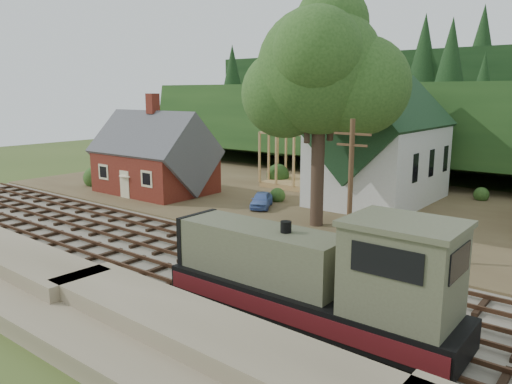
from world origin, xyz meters
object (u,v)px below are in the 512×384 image
Objects in this scene: locomotive at (317,279)px; patio_set at (131,174)px; car_blue at (261,200)px; car_green at (104,180)px.

locomotive is 5.16× the size of patio_set.
patio_set is at bearing 169.41° from car_blue.
patio_set is (-11.62, -3.73, 1.42)m from car_blue.
car_green is (-32.00, 12.66, -1.24)m from locomotive.
car_blue is 17.91m from car_green.
locomotive is at bearing -23.44° from patio_set.
car_green is at bearing 158.42° from locomotive.
locomotive reaches higher than car_blue.
car_blue is 1.52× the size of patio_set.
car_blue is 12.28m from patio_set.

